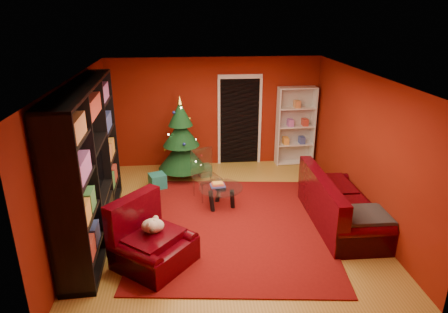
{
  "coord_description": "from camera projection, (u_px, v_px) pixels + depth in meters",
  "views": [
    {
      "loc": [
        -0.66,
        -6.53,
        3.66
      ],
      "look_at": [
        0.0,
        0.4,
        1.05
      ],
      "focal_mm": 32.0,
      "sensor_mm": 36.0,
      "label": 1
    }
  ],
  "objects": [
    {
      "name": "acrylic_chair",
      "position": [
        206.0,
        178.0,
        7.98
      ],
      "size": [
        0.64,
        0.66,
        0.92
      ],
      "primitive_type": null,
      "rotation": [
        0.0,
        0.0,
        0.42
      ],
      "color": "#66605B",
      "rests_on": "rug"
    },
    {
      "name": "wall_back",
      "position": [
        215.0,
        112.0,
        9.56
      ],
      "size": [
        5.0,
        0.05,
        2.6
      ],
      "primitive_type": "cube",
      "color": "maroon",
      "rests_on": "ground"
    },
    {
      "name": "white_bookshelf",
      "position": [
        296.0,
        126.0,
        9.66
      ],
      "size": [
        0.92,
        0.36,
        1.96
      ],
      "primitive_type": null,
      "rotation": [
        0.0,
        0.0,
        0.03
      ],
      "color": "white",
      "rests_on": "floor"
    },
    {
      "name": "ceiling",
      "position": [
        226.0,
        75.0,
        6.51
      ],
      "size": [
        5.0,
        5.5,
        0.05
      ],
      "primitive_type": "cube",
      "color": "silver",
      "rests_on": "wall_back"
    },
    {
      "name": "sofa",
      "position": [
        342.0,
        200.0,
        7.03
      ],
      "size": [
        1.0,
        2.18,
        0.94
      ],
      "primitive_type": null,
      "rotation": [
        0.0,
        0.0,
        1.56
      ],
      "color": "#330108",
      "rests_on": "rug"
    },
    {
      "name": "rug",
      "position": [
        234.0,
        226.0,
        7.1
      ],
      "size": [
        3.67,
        4.15,
        0.02
      ],
      "primitive_type": "cube",
      "rotation": [
        0.0,
        0.0,
        -0.11
      ],
      "color": "maroon",
      "rests_on": "floor"
    },
    {
      "name": "wall_right",
      "position": [
        365.0,
        147.0,
        7.2
      ],
      "size": [
        0.05,
        5.5,
        2.6
      ],
      "primitive_type": "cube",
      "color": "maroon",
      "rests_on": "ground"
    },
    {
      "name": "wall_left",
      "position": [
        78.0,
        156.0,
        6.75
      ],
      "size": [
        0.05,
        5.5,
        2.6
      ],
      "primitive_type": "cube",
      "color": "maroon",
      "rests_on": "ground"
    },
    {
      "name": "armchair",
      "position": [
        154.0,
        240.0,
        5.91
      ],
      "size": [
        1.51,
        1.51,
        0.84
      ],
      "primitive_type": null,
      "rotation": [
        0.0,
        0.0,
        0.88
      ],
      "color": "#330108",
      "rests_on": "rug"
    },
    {
      "name": "gift_box_red",
      "position": [
        184.0,
        163.0,
        9.69
      ],
      "size": [
        0.28,
        0.28,
        0.21
      ],
      "primitive_type": "cube",
      "rotation": [
        0.0,
        0.0,
        0.4
      ],
      "color": "maroon",
      "rests_on": "floor"
    },
    {
      "name": "christmas_tree",
      "position": [
        181.0,
        139.0,
        8.84
      ],
      "size": [
        1.38,
        1.38,
        1.89
      ],
      "primitive_type": null,
      "rotation": [
        0.0,
        0.0,
        -0.38
      ],
      "color": "black",
      "rests_on": "floor"
    },
    {
      "name": "doorway",
      "position": [
        240.0,
        122.0,
        9.66
      ],
      "size": [
        1.06,
        0.6,
        2.16
      ],
      "primitive_type": null,
      "color": "black",
      "rests_on": "floor"
    },
    {
      "name": "coffee_table",
      "position": [
        221.0,
        197.0,
        7.7
      ],
      "size": [
        0.93,
        0.93,
        0.53
      ],
      "primitive_type": null,
      "rotation": [
        0.0,
        0.0,
        0.11
      ],
      "color": "gray",
      "rests_on": "rug"
    },
    {
      "name": "gift_box_teal",
      "position": [
        158.0,
        181.0,
        8.54
      ],
      "size": [
        0.42,
        0.42,
        0.33
      ],
      "primitive_type": "cube",
      "rotation": [
        0.0,
        0.0,
        0.37
      ],
      "color": "#1B7C74",
      "rests_on": "floor"
    },
    {
      "name": "gift_box_green",
      "position": [
        205.0,
        170.0,
        9.19
      ],
      "size": [
        0.33,
        0.33,
        0.27
      ],
      "primitive_type": "cube",
      "rotation": [
        0.0,
        0.0,
        0.28
      ],
      "color": "#2C693E",
      "rests_on": "floor"
    },
    {
      "name": "dog",
      "position": [
        153.0,
        226.0,
        5.91
      ],
      "size": [
        0.49,
        0.5,
        0.27
      ],
      "primitive_type": null,
      "rotation": [
        0.0,
        0.0,
        0.88
      ],
      "color": "beige",
      "rests_on": "armchair"
    },
    {
      "name": "media_unit",
      "position": [
        89.0,
        164.0,
        6.45
      ],
      "size": [
        0.64,
        3.36,
        2.56
      ],
      "primitive_type": null,
      "rotation": [
        0.0,
        0.0,
        0.04
      ],
      "color": "black",
      "rests_on": "floor"
    },
    {
      "name": "floor",
      "position": [
        226.0,
        218.0,
        7.44
      ],
      "size": [
        5.0,
        5.5,
        0.05
      ],
      "primitive_type": "cube",
      "color": "#A5812E",
      "rests_on": "ground"
    }
  ]
}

